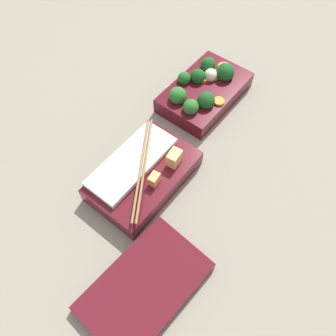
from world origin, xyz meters
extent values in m
plane|color=gray|center=(0.00, 0.00, 0.00)|extent=(3.00, 3.00, 0.00)
cube|color=#510F19|center=(-0.14, -0.02, 0.02)|extent=(0.21, 0.13, 0.04)
sphere|color=#19511E|center=(-0.14, -0.04, 0.05)|extent=(0.04, 0.04, 0.04)
sphere|color=#19511E|center=(-0.19, -0.05, 0.05)|extent=(0.04, 0.04, 0.04)
sphere|color=#236023|center=(-0.12, -0.06, 0.05)|extent=(0.03, 0.03, 0.03)
sphere|color=#19511E|center=(-0.19, 0.00, 0.05)|extent=(0.04, 0.04, 0.04)
sphere|color=#19511E|center=(-0.09, 0.02, 0.05)|extent=(0.04, 0.04, 0.04)
sphere|color=#2D7028|center=(-0.07, -0.04, 0.05)|extent=(0.04, 0.04, 0.04)
sphere|color=#2D7028|center=(-0.06, 0.00, 0.05)|extent=(0.03, 0.03, 0.03)
cylinder|color=orange|center=(-0.11, 0.04, 0.04)|extent=(0.03, 0.03, 0.01)
cylinder|color=orange|center=(-0.18, -0.02, 0.04)|extent=(0.04, 0.04, 0.01)
cylinder|color=orange|center=(-0.15, -0.04, 0.04)|extent=(0.03, 0.03, 0.01)
cylinder|color=orange|center=(-0.21, -0.02, 0.04)|extent=(0.04, 0.04, 0.01)
sphere|color=beige|center=(-0.17, -0.02, 0.05)|extent=(0.03, 0.03, 0.03)
cube|color=#510F19|center=(0.12, 0.02, 0.02)|extent=(0.21, 0.13, 0.04)
cube|color=white|center=(0.12, -0.01, 0.04)|extent=(0.19, 0.08, 0.01)
cube|color=#EAB266|center=(0.07, 0.05, 0.05)|extent=(0.03, 0.02, 0.03)
cube|color=#F4A356|center=(0.13, 0.05, 0.05)|extent=(0.02, 0.02, 0.02)
cylinder|color=olive|center=(0.13, 0.02, 0.05)|extent=(0.19, 0.13, 0.01)
cylinder|color=olive|center=(0.12, 0.02, 0.05)|extent=(0.19, 0.13, 0.01)
cube|color=#510F19|center=(0.28, 0.16, 0.01)|extent=(0.22, 0.14, 0.02)
camera|label=1|loc=(0.35, 0.26, 0.57)|focal=35.00mm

